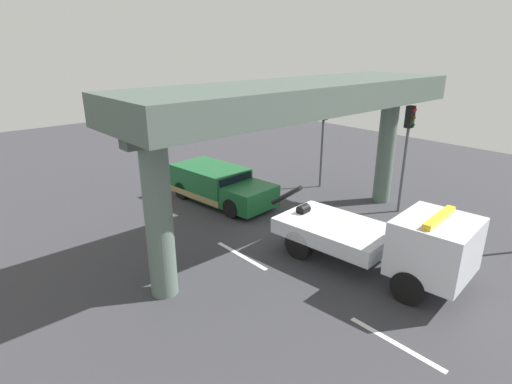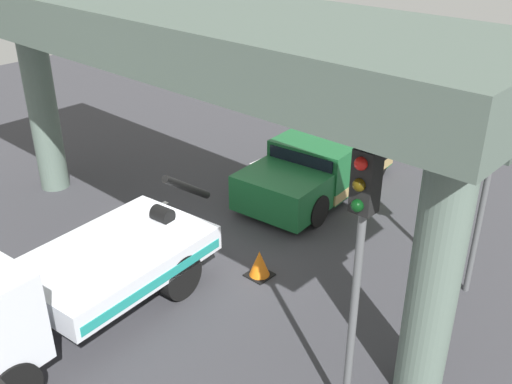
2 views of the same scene
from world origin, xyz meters
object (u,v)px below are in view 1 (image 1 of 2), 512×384
object	(u,v)px
traffic_light_near	(323,126)
tow_truck_white	(388,240)
traffic_cone_orange	(312,213)
towed_van_green	(219,185)
traffic_light_far	(408,137)

from	to	relation	value
traffic_light_near	tow_truck_white	bearing A→B (deg)	-36.16
traffic_light_near	traffic_cone_orange	world-z (taller)	traffic_light_near
tow_truck_white	towed_van_green	distance (m)	8.83
tow_truck_white	traffic_light_far	world-z (taller)	traffic_light_far
traffic_light_near	towed_van_green	bearing A→B (deg)	-109.55
tow_truck_white	traffic_light_near	distance (m)	8.87
traffic_light_near	traffic_cone_orange	bearing A→B (deg)	-54.71
traffic_cone_orange	tow_truck_white	bearing A→B (deg)	-18.69
traffic_light_far	traffic_cone_orange	size ratio (longest dim) A/B	7.38
towed_van_green	traffic_light_near	xyz separation A→B (m)	(1.84, 5.18, 2.41)
traffic_light_far	traffic_cone_orange	xyz separation A→B (m)	(-1.95, -3.60, -3.07)
tow_truck_white	traffic_light_near	xyz separation A→B (m)	(-6.98, 5.10, 1.99)
towed_van_green	traffic_cone_orange	distance (m)	4.69
tow_truck_white	traffic_cone_orange	xyz separation A→B (m)	(-4.43, 1.50, -0.90)
tow_truck_white	towed_van_green	world-z (taller)	tow_truck_white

